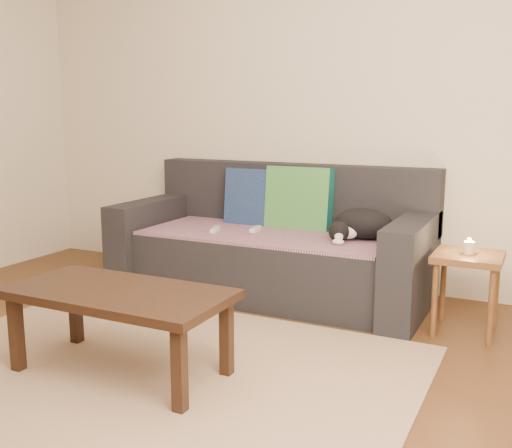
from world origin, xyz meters
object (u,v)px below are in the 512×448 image
cat (361,225)px  coffee_table (119,300)px  wii_remote_b (255,229)px  side_table (468,268)px  sofa (273,249)px  wii_remote_a (215,230)px

cat → coffee_table: size_ratio=0.45×
wii_remote_b → coffee_table: wii_remote_b is taller
cat → side_table: 0.72m
sofa → side_table: sofa is taller
wii_remote_a → coffee_table: 1.32m
sofa → coffee_table: size_ratio=2.00×
wii_remote_b → coffee_table: 1.43m
side_table → coffee_table: 1.90m
wii_remote_b → wii_remote_a: bearing=109.3°
cat → side_table: bearing=-41.2°
wii_remote_a → wii_remote_b: 0.27m
sofa → wii_remote_a: sofa is taller
coffee_table → sofa: bearing=86.2°
wii_remote_a → wii_remote_b: bearing=-78.6°
cat → side_table: cat is taller
cat → wii_remote_a: (-0.95, -0.20, -0.08)m
wii_remote_b → side_table: size_ratio=0.33×
sofa → cat: sofa is taller
wii_remote_a → wii_remote_b: (0.24, 0.13, 0.00)m
wii_remote_a → coffee_table: (0.23, -1.30, -0.09)m
cat → coffee_table: bearing=-140.0°
wii_remote_b → coffee_table: size_ratio=0.14×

